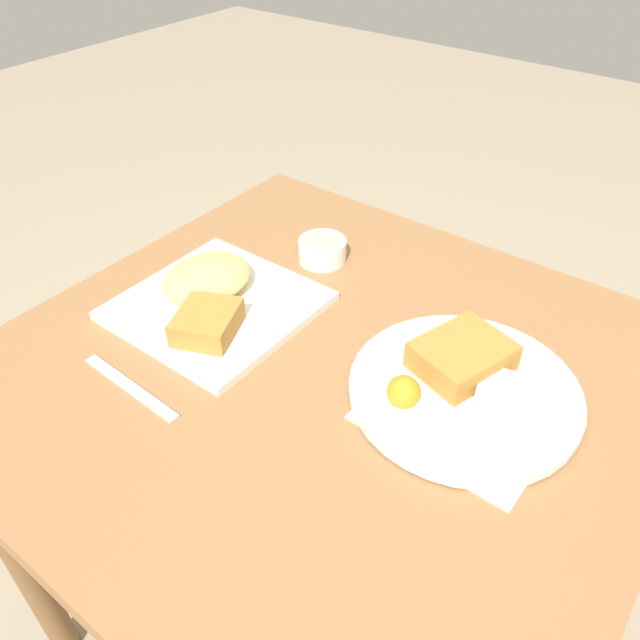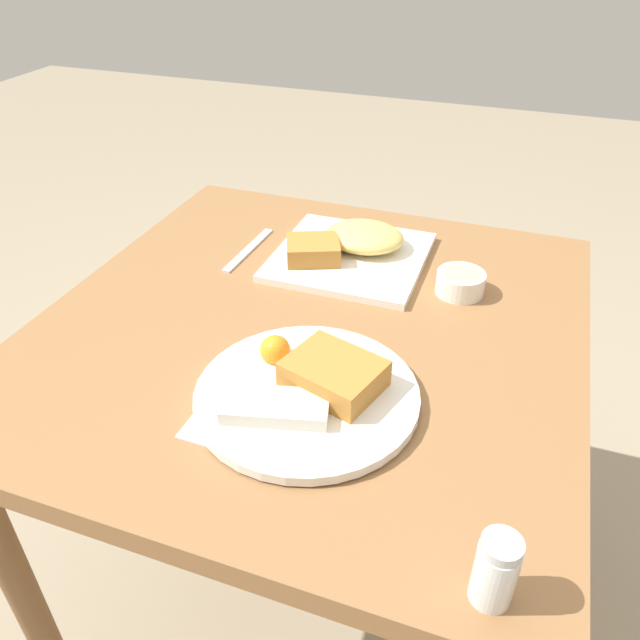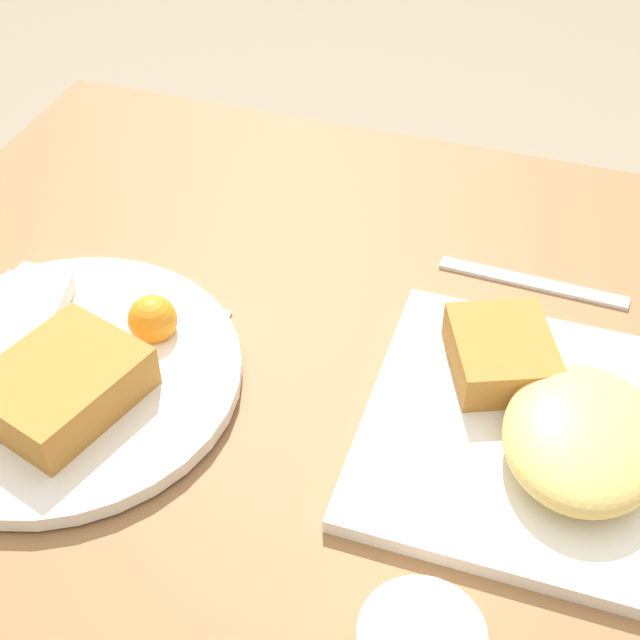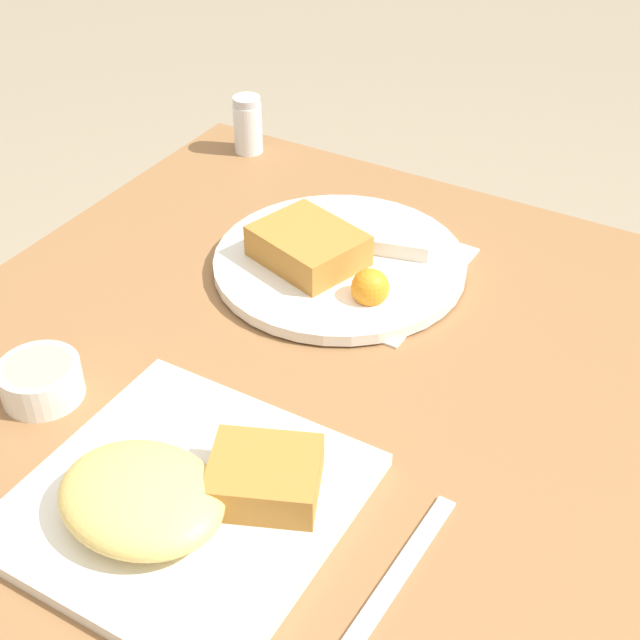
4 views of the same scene
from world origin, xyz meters
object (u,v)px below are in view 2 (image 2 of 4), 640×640
(sauce_ramekin, at_px, (460,282))
(salt_shaker, at_px, (495,573))
(plate_square_near, at_px, (350,248))
(plate_oval_far, at_px, (309,389))
(butter_knife, at_px, (248,250))

(sauce_ramekin, xyz_separation_m, salt_shaker, (-0.12, 0.55, 0.02))
(plate_square_near, distance_m, sauce_ramekin, 0.22)
(sauce_ramekin, height_order, salt_shaker, salt_shaker)
(plate_square_near, height_order, sauce_ramekin, plate_square_near)
(plate_square_near, height_order, plate_oval_far, plate_square_near)
(plate_square_near, xyz_separation_m, butter_knife, (0.19, 0.04, -0.02))
(sauce_ramekin, bearing_deg, salt_shaker, 102.19)
(plate_oval_far, relative_size, sauce_ramekin, 3.69)
(plate_oval_far, height_order, salt_shaker, salt_shaker)
(plate_oval_far, bearing_deg, sauce_ramekin, -113.19)
(plate_oval_far, xyz_separation_m, sauce_ramekin, (-0.15, -0.34, 0.00))
(plate_oval_far, relative_size, salt_shaker, 3.59)
(plate_square_near, height_order, butter_knife, plate_square_near)
(plate_square_near, bearing_deg, salt_shaker, 118.86)
(plate_oval_far, xyz_separation_m, butter_knife, (0.26, -0.36, -0.02))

